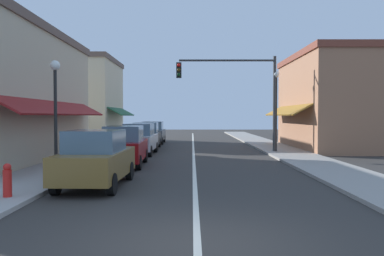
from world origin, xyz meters
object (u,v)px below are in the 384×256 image
object	(u,v)px
traffic_signal_mast_arm	(241,86)
street_lamp_right_mid	(277,98)
street_lamp_left_near	(56,97)
fire_hydrant	(8,180)
parked_car_distant_left	(154,133)
parked_car_second_left	(125,146)
parked_car_far_left	(147,136)
parked_car_third_left	(140,139)
parked_car_nearest_left	(97,159)

from	to	relation	value
traffic_signal_mast_arm	street_lamp_right_mid	xyz separation A→B (m)	(2.16, 0.07, -0.72)
street_lamp_left_near	fire_hydrant	bearing A→B (deg)	-86.95
street_lamp_left_near	traffic_signal_mast_arm	bearing A→B (deg)	48.97
traffic_signal_mast_arm	street_lamp_left_near	size ratio (longest dim) A/B	1.39
parked_car_distant_left	parked_car_second_left	bearing A→B (deg)	-89.78
parked_car_far_left	fire_hydrant	world-z (taller)	parked_car_far_left
parked_car_second_left	parked_car_third_left	size ratio (longest dim) A/B	1.00
parked_car_third_left	fire_hydrant	xyz separation A→B (m)	(-1.75, -12.52, -0.33)
parked_car_second_left	parked_car_third_left	distance (m)	5.23
parked_car_third_left	parked_car_nearest_left	bearing A→B (deg)	-88.47
parked_car_nearest_left	street_lamp_left_near	distance (m)	3.62
parked_car_nearest_left	parked_car_distant_left	bearing A→B (deg)	91.85
parked_car_second_left	street_lamp_left_near	world-z (taller)	street_lamp_left_near
street_lamp_left_near	parked_car_far_left	bearing A→B (deg)	81.02
traffic_signal_mast_arm	fire_hydrant	distance (m)	15.75
traffic_signal_mast_arm	fire_hydrant	xyz separation A→B (m)	(-7.60, -13.36, -3.42)
parked_car_second_left	parked_car_nearest_left	bearing A→B (deg)	-91.18
parked_car_far_left	parked_car_nearest_left	bearing A→B (deg)	-90.74
parked_car_distant_left	fire_hydrant	world-z (taller)	parked_car_distant_left
parked_car_third_left	fire_hydrant	bearing A→B (deg)	-96.59
traffic_signal_mast_arm	parked_car_distant_left	bearing A→B (deg)	125.92
street_lamp_left_near	street_lamp_right_mid	xyz separation A→B (m)	(9.99, 9.07, 0.35)
parked_car_distant_left	traffic_signal_mast_arm	size ratio (longest dim) A/B	0.70
parked_car_second_left	parked_car_distant_left	size ratio (longest dim) A/B	1.01
traffic_signal_mast_arm	street_lamp_right_mid	distance (m)	2.28
parked_car_distant_left	street_lamp_right_mid	world-z (taller)	street_lamp_right_mid
parked_car_far_left	parked_car_distant_left	distance (m)	5.08
parked_car_distant_left	fire_hydrant	distance (m)	21.64
parked_car_far_left	street_lamp_right_mid	distance (m)	8.96
parked_car_nearest_left	parked_car_distant_left	xyz separation A→B (m)	(-0.13, 19.44, 0.00)
parked_car_nearest_left	parked_car_far_left	distance (m)	14.36
parked_car_third_left	street_lamp_right_mid	xyz separation A→B (m)	(8.02, 0.91, 2.38)
parked_car_far_left	traffic_signal_mast_arm	size ratio (longest dim) A/B	0.70
parked_car_nearest_left	street_lamp_left_near	world-z (taller)	street_lamp_left_near
parked_car_third_left	traffic_signal_mast_arm	distance (m)	6.68
parked_car_nearest_left	parked_car_second_left	size ratio (longest dim) A/B	1.00
parked_car_far_left	fire_hydrant	distance (m)	16.59
street_lamp_right_mid	parked_car_distant_left	bearing A→B (deg)	134.87
parked_car_nearest_left	traffic_signal_mast_arm	size ratio (longest dim) A/B	0.70
parked_car_far_left	street_lamp_left_near	world-z (taller)	street_lamp_left_near
fire_hydrant	parked_car_far_left	bearing A→B (deg)	84.17
parked_car_third_left	parked_car_far_left	distance (m)	3.98
parked_car_second_left	parked_car_far_left	xyz separation A→B (m)	(-0.09, 9.21, 0.00)
parked_car_nearest_left	fire_hydrant	size ratio (longest dim) A/B	4.76
street_lamp_right_mid	street_lamp_left_near	bearing A→B (deg)	-137.78
parked_car_third_left	traffic_signal_mast_arm	world-z (taller)	traffic_signal_mast_arm
parked_car_nearest_left	traffic_signal_mast_arm	world-z (taller)	traffic_signal_mast_arm
parked_car_third_left	parked_car_distant_left	xyz separation A→B (m)	(-0.09, 9.06, 0.00)
parked_car_nearest_left	parked_car_second_left	xyz separation A→B (m)	(-0.01, 5.15, 0.00)
parked_car_second_left	street_lamp_right_mid	xyz separation A→B (m)	(7.99, 6.14, 2.38)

